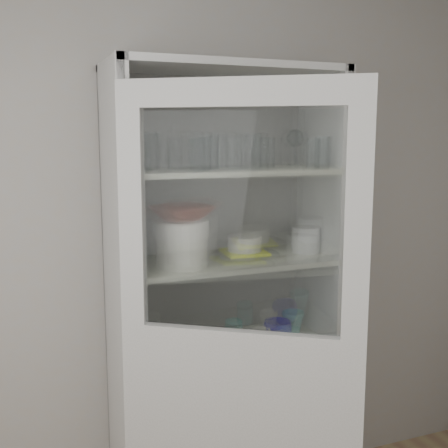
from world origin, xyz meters
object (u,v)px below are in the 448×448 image
object	(u,v)px
mug_blue	(277,332)
tin_box	(246,415)
goblet_3	(295,146)
pantry_cabinet	(219,323)
cupboard_door	(239,389)
goblet_0	(125,148)
cream_dish	(199,421)
cream_bowl	(182,228)
plate_stack_front	(182,251)
terracotta_bowl	(181,213)
measuring_cups	(187,352)
glass_platter	(244,256)
white_ramekin	(245,243)
white_canister	(135,343)
goblet_1	(187,148)
grey_bowl_stack	(306,239)
teal_jar	(234,332)
mug_white	(260,338)
yellow_trivet	(245,252)
goblet_2	(242,148)
plate_stack_back	(179,246)
mug_teal	(293,322)

from	to	relation	value
mug_blue	tin_box	distance (m)	0.45
goblet_3	pantry_cabinet	bearing A→B (deg)	-173.06
cupboard_door	mug_blue	size ratio (longest dim) A/B	15.22
tin_box	goblet_0	bearing A→B (deg)	168.67
cream_dish	cream_bowl	bearing A→B (deg)	-137.67
plate_stack_front	tin_box	size ratio (longest dim) A/B	1.12
pantry_cabinet	terracotta_bowl	size ratio (longest dim) A/B	8.58
pantry_cabinet	measuring_cups	size ratio (longest dim) A/B	21.49
goblet_0	goblet_3	distance (m)	0.82
cream_bowl	glass_platter	xyz separation A→B (m)	(0.31, 0.06, -0.15)
goblet_0	terracotta_bowl	distance (m)	0.37
white_ramekin	white_canister	xyz separation A→B (m)	(-0.50, 0.02, -0.40)
cream_dish	goblet_1	bearing A→B (deg)	107.71
terracotta_bowl	grey_bowl_stack	world-z (taller)	terracotta_bowl
grey_bowl_stack	mug_blue	size ratio (longest dim) A/B	1.01
goblet_1	teal_jar	world-z (taller)	goblet_1
cupboard_door	mug_white	size ratio (longest dim) A/B	21.71
glass_platter	yellow_trivet	bearing A→B (deg)	0.00
terracotta_bowl	cream_dish	bearing A→B (deg)	42.33
goblet_0	plate_stack_front	xyz separation A→B (m)	(0.19, -0.18, -0.43)
white_canister	tin_box	distance (m)	0.68
goblet_2	goblet_3	xyz separation A→B (m)	(0.28, 0.00, 0.01)
mug_blue	cream_dish	distance (m)	0.55
teal_jar	cream_dish	bearing A→B (deg)	177.71
plate_stack_back	plate_stack_front	bearing A→B (deg)	-103.30
plate_stack_back	mug_white	distance (m)	0.55
goblet_1	cream_bowl	bearing A→B (deg)	-115.67
grey_bowl_stack	cupboard_door	bearing A→B (deg)	-138.98
plate_stack_front	cream_bowl	size ratio (longest dim) A/B	0.95
measuring_cups	cupboard_door	bearing A→B (deg)	-79.07
grey_bowl_stack	cream_dish	distance (m)	0.98
mug_teal	cream_bowl	bearing A→B (deg)	-155.72
glass_platter	white_canister	world-z (taller)	glass_platter
grey_bowl_stack	cream_bowl	bearing A→B (deg)	-174.07
grey_bowl_stack	white_canister	distance (m)	0.91
pantry_cabinet	cream_bowl	xyz separation A→B (m)	(-0.22, -0.14, 0.48)
goblet_0	goblet_2	distance (m)	0.54
goblet_1	mug_white	distance (m)	0.91
pantry_cabinet	goblet_3	bearing A→B (deg)	6.94
pantry_cabinet	goblet_0	world-z (taller)	pantry_cabinet
cream_bowl	mug_teal	size ratio (longest dim) A/B	2.07
white_canister	tin_box	xyz separation A→B (m)	(0.52, 0.00, -0.43)
plate_stack_back	mug_teal	world-z (taller)	plate_stack_back
goblet_3	cream_bowl	bearing A→B (deg)	-163.41
pantry_cabinet	yellow_trivet	world-z (taller)	pantry_cabinet
terracotta_bowl	goblet_3	bearing A→B (deg)	16.59
glass_platter	cupboard_door	bearing A→B (deg)	-115.51
grey_bowl_stack	cream_dish	world-z (taller)	grey_bowl_stack
goblet_0	glass_platter	bearing A→B (deg)	-13.89
grey_bowl_stack	teal_jar	world-z (taller)	grey_bowl_stack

